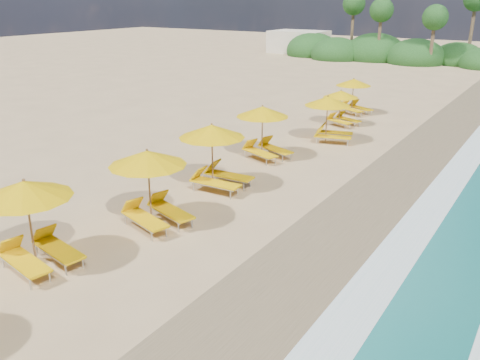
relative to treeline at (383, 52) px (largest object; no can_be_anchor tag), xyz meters
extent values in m
plane|color=tan|center=(9.94, -45.51, -1.00)|extent=(160.00, 160.00, 0.00)
cube|color=#86724F|center=(13.94, -45.51, -0.99)|extent=(4.00, 160.00, 0.01)
cube|color=white|center=(15.44, -45.51, -0.97)|extent=(1.20, 160.00, 0.01)
cylinder|color=olive|center=(7.03, -51.62, 0.22)|extent=(0.06, 0.06, 2.43)
cone|color=#E3AF04|center=(7.03, -51.62, 1.23)|extent=(2.90, 2.90, 0.49)
sphere|color=olive|center=(7.03, -51.62, 1.50)|extent=(0.09, 0.09, 0.09)
cylinder|color=olive|center=(7.89, -47.78, 0.23)|extent=(0.06, 0.06, 2.45)
cone|color=#E3AF04|center=(7.89, -47.78, 1.24)|extent=(3.12, 3.12, 0.49)
sphere|color=olive|center=(7.89, -47.78, 1.52)|extent=(0.09, 0.09, 0.09)
cylinder|color=olive|center=(7.68, -44.01, 0.24)|extent=(0.06, 0.06, 2.48)
cone|color=#E3AF04|center=(7.68, -44.01, 1.27)|extent=(2.66, 2.66, 0.50)
sphere|color=olive|center=(7.68, -44.01, 1.55)|extent=(0.09, 0.09, 0.09)
cylinder|color=olive|center=(7.27, -39.53, 0.18)|extent=(0.06, 0.06, 2.35)
cone|color=#E3AF04|center=(7.27, -39.53, 1.16)|extent=(3.09, 3.09, 0.47)
sphere|color=olive|center=(7.27, -39.53, 1.42)|extent=(0.08, 0.08, 0.08)
cylinder|color=olive|center=(8.66, -35.39, 0.15)|extent=(0.06, 0.06, 2.28)
cone|color=#E3AF04|center=(8.66, -35.39, 1.09)|extent=(2.93, 2.93, 0.46)
sphere|color=olive|center=(8.66, -35.39, 1.35)|extent=(0.08, 0.08, 0.08)
cylinder|color=olive|center=(7.86, -31.69, -0.01)|extent=(0.05, 0.05, 1.97)
cone|color=#E3AF04|center=(7.86, -31.69, 0.81)|extent=(2.59, 2.59, 0.40)
sphere|color=olive|center=(7.86, -31.69, 1.03)|extent=(0.07, 0.07, 0.07)
cylinder|color=olive|center=(7.33, -28.35, 0.08)|extent=(0.05, 0.05, 2.16)
cone|color=#E3AF04|center=(7.33, -28.35, 0.98)|extent=(2.97, 2.97, 0.43)
sphere|color=olive|center=(7.33, -28.35, 1.22)|extent=(0.08, 0.08, 0.08)
ellipsoid|color=#163D14|center=(3.94, -0.51, -0.37)|extent=(6.40, 6.40, 4.16)
ellipsoid|color=#163D14|center=(-1.06, 0.49, -0.29)|extent=(7.20, 7.20, 4.68)
ellipsoid|color=#163D14|center=(-5.06, -1.51, -0.41)|extent=(6.00, 6.00, 3.90)
ellipsoid|color=#163D14|center=(7.94, 1.49, -0.45)|extent=(5.60, 5.60, 3.64)
ellipsoid|color=#163D14|center=(-9.06, 0.49, -0.35)|extent=(6.60, 6.60, 4.29)
cylinder|color=brown|center=(5.94, -2.51, 1.50)|extent=(0.36, 0.36, 5.00)
sphere|color=#163D14|center=(5.94, -2.51, 4.00)|extent=(2.60, 2.60, 2.60)
cylinder|color=brown|center=(-0.06, -1.51, 1.80)|extent=(0.36, 0.36, 5.60)
sphere|color=#163D14|center=(-0.06, -1.51, 4.60)|extent=(2.60, 2.60, 2.60)
cylinder|color=brown|center=(-4.06, 0.49, 2.10)|extent=(0.36, 0.36, 6.20)
sphere|color=#163D14|center=(-4.06, 0.49, 5.20)|extent=(2.60, 2.60, 2.60)
cylinder|color=brown|center=(8.94, 1.49, 2.40)|extent=(0.36, 0.36, 6.80)
cube|color=beige|center=(-12.06, 2.49, 0.40)|extent=(7.00, 5.00, 2.80)
camera|label=1|loc=(18.71, -59.02, 6.10)|focal=37.76mm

